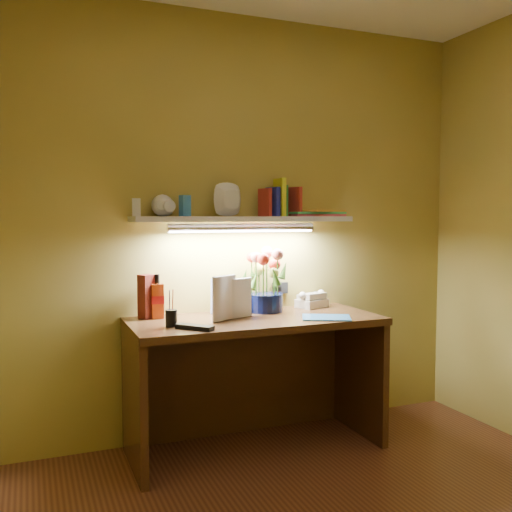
{
  "coord_description": "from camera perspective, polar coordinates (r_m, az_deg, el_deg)",
  "views": [
    {
      "loc": [
        -1.17,
        -1.72,
        1.32
      ],
      "look_at": [
        0.06,
        1.35,
        1.08
      ],
      "focal_mm": 40.0,
      "sensor_mm": 36.0,
      "label": 1
    }
  ],
  "objects": [
    {
      "name": "whisky_bottle",
      "position": [
        3.21,
        -9.83,
        -3.99
      ],
      "size": [
        0.07,
        0.07,
        0.25
      ],
      "primitive_type": null,
      "rotation": [
        0.0,
        0.0,
        -0.1
      ],
      "color": "#AD370E",
      "rests_on": "desk"
    },
    {
      "name": "tv_remote",
      "position": [
        2.89,
        -6.15,
        -7.08
      ],
      "size": [
        0.18,
        0.19,
        0.02
      ],
      "primitive_type": "cube",
      "rotation": [
        0.0,
        0.0,
        0.73
      ],
      "color": "black",
      "rests_on": "desk"
    },
    {
      "name": "flower_bouquet",
      "position": [
        3.38,
        0.91,
        -2.45
      ],
      "size": [
        0.25,
        0.25,
        0.37
      ],
      "primitive_type": null,
      "rotation": [
        0.0,
        0.0,
        -0.07
      ],
      "color": "#0A1036",
      "rests_on": "desk"
    },
    {
      "name": "pen_cup",
      "position": [
        2.97,
        -8.48,
        -5.6
      ],
      "size": [
        0.06,
        0.06,
        0.15
      ],
      "primitive_type": "cylinder",
      "rotation": [
        0.0,
        0.0,
        0.02
      ],
      "color": "black",
      "rests_on": "desk"
    },
    {
      "name": "desk_book_a",
      "position": [
        3.03,
        -4.32,
        -4.4
      ],
      "size": [
        0.17,
        0.11,
        0.25
      ],
      "primitive_type": "imported",
      "rotation": [
        0.0,
        0.0,
        0.5
      ],
      "color": "beige",
      "rests_on": "desk"
    },
    {
      "name": "wall_shelf",
      "position": [
        3.32,
        -0.96,
        4.31
      ],
      "size": [
        1.32,
        0.3,
        0.26
      ],
      "color": "silver",
      "rests_on": "ground"
    },
    {
      "name": "desk_clock",
      "position": [
        3.63,
        6.05,
        -4.34
      ],
      "size": [
        0.09,
        0.06,
        0.08
      ],
      "primitive_type": "cube",
      "rotation": [
        0.0,
        0.0,
        -0.28
      ],
      "color": "#AFAFB4",
      "rests_on": "desk"
    },
    {
      "name": "telephone",
      "position": [
        3.56,
        5.6,
        -4.31
      ],
      "size": [
        0.21,
        0.18,
        0.1
      ],
      "primitive_type": null,
      "rotation": [
        0.0,
        0.0,
        0.33
      ],
      "color": "beige",
      "rests_on": "desk"
    },
    {
      "name": "desk",
      "position": [
        3.28,
        -0.04,
        -12.64
      ],
      "size": [
        1.4,
        0.6,
        0.75
      ],
      "primitive_type": "cube",
      "color": "#361C0E",
      "rests_on": "ground"
    },
    {
      "name": "art_card",
      "position": [
        3.32,
        -2.79,
        -4.04
      ],
      "size": [
        0.2,
        0.12,
        0.2
      ],
      "primitive_type": null,
      "rotation": [
        0.0,
        0.0,
        -0.4
      ],
      "color": "white",
      "rests_on": "desk"
    },
    {
      "name": "blue_folder",
      "position": [
        3.21,
        7.04,
        -6.12
      ],
      "size": [
        0.32,
        0.29,
        0.01
      ],
      "primitive_type": "cube",
      "rotation": [
        0.0,
        0.0,
        -0.45
      ],
      "color": "#2E73B4",
      "rests_on": "desk"
    },
    {
      "name": "desk_book_b",
      "position": [
        3.14,
        -2.7,
        -4.35
      ],
      "size": [
        0.16,
        0.07,
        0.22
      ],
      "primitive_type": "imported",
      "rotation": [
        0.0,
        0.0,
        0.34
      ],
      "color": "silver",
      "rests_on": "desk"
    },
    {
      "name": "whisky_box",
      "position": [
        3.22,
        -10.83,
        -3.99
      ],
      "size": [
        0.1,
        0.1,
        0.24
      ],
      "primitive_type": "cube",
      "rotation": [
        0.0,
        0.0,
        0.41
      ],
      "color": "#5D1A12",
      "rests_on": "desk"
    }
  ]
}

